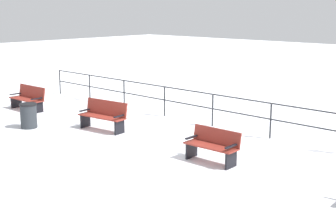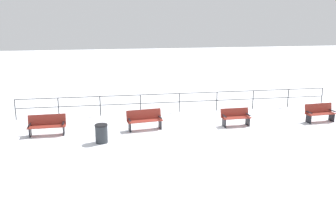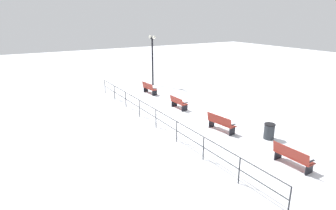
% 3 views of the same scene
% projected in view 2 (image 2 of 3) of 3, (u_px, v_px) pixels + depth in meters
% --- Properties ---
extents(ground_plane, '(80.00, 80.00, 0.00)m').
position_uv_depth(ground_plane, '(191.00, 128.00, 17.63)').
color(ground_plane, white).
rests_on(ground_plane, ground).
extents(bench_nearest, '(0.62, 1.69, 0.92)m').
position_uv_depth(bench_nearest, '(47.00, 125.00, 16.58)').
color(bench_nearest, maroon).
rests_on(bench_nearest, ground).
extents(bench_second, '(0.74, 1.74, 0.95)m').
position_uv_depth(bench_second, '(145.00, 119.00, 17.33)').
color(bench_second, maroon).
rests_on(bench_second, ground).
extents(bench_third, '(0.59, 1.45, 0.85)m').
position_uv_depth(bench_third, '(236.00, 117.00, 17.93)').
color(bench_third, maroon).
rests_on(bench_third, ground).
extents(bench_fourth, '(0.63, 1.59, 0.92)m').
position_uv_depth(bench_fourth, '(320.00, 113.00, 18.59)').
color(bench_fourth, maroon).
rests_on(bench_fourth, ground).
extents(waterfront_railing, '(0.05, 17.53, 1.10)m').
position_uv_depth(waterfront_railing, '(179.00, 99.00, 20.29)').
color(waterfront_railing, '#26282D').
rests_on(waterfront_railing, ground).
extents(trash_bin, '(0.55, 0.55, 0.81)m').
position_uv_depth(trash_bin, '(101.00, 133.00, 15.60)').
color(trash_bin, '#2D3338').
rests_on(trash_bin, ground).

